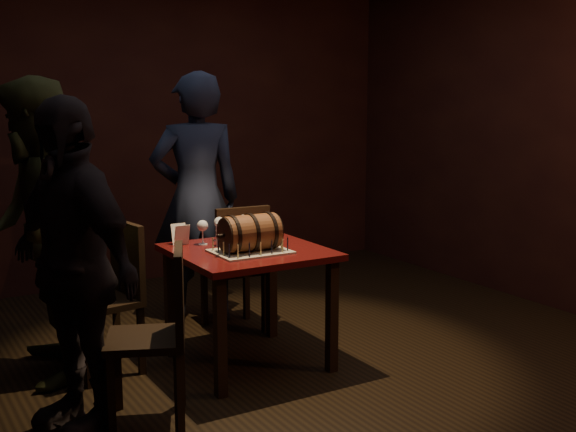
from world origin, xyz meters
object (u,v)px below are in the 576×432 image
Objects in this scene: person_left_rear at (37,232)px; barrel_cake at (250,233)px; wine_glass_right at (244,221)px; pint_of_ale at (221,235)px; wine_glass_mid at (219,223)px; chair_left_rear at (113,289)px; pub_table at (248,266)px; chair_left_front at (161,326)px; wine_glass_left at (202,227)px; person_back at (196,199)px; person_left_front at (71,268)px; chair_back at (238,261)px.

barrel_cake is at bearing 76.48° from person_left_rear.
pint_of_ale is (-0.23, -0.15, -0.05)m from wine_glass_right.
chair_left_rear reaches higher than wine_glass_mid.
chair_left_front is (-0.77, -0.50, -0.12)m from pub_table.
wine_glass_right is at bearing 9.16° from wine_glass_left.
wine_glass_left is 0.15m from wine_glass_mid.
person_back is (0.12, 1.08, 0.06)m from barrel_cake.
chair_left_front reaches higher than pint_of_ale.
wine_glass_mid is 0.09× the size of person_left_front.
wine_glass_left is (-0.16, 0.36, -0.01)m from barrel_cake.
wine_glass_right is at bearing -0.89° from wine_glass_mid.
person_left_front reaches higher than chair_left_front.
chair_left_rear is at bearing 166.00° from pint_of_ale.
barrel_cake is at bearing 85.77° from person_left_front.
wine_glass_left is 0.09× the size of person_back.
chair_left_rear is at bearing 149.74° from barrel_cake.
chair_back is 1.00× the size of chair_left_front.
person_left_front reaches higher than chair_left_rear.
wine_glass_right is at bearing 67.97° from barrel_cake.
chair_left_front is at bearing 54.58° from person_left_front.
wine_glass_right is 0.09× the size of person_back.
person_left_rear reaches higher than chair_left_front.
chair_back is (0.41, 0.33, -0.35)m from wine_glass_left.
wine_glass_left is at bearing 104.91° from person_left_front.
person_back reaches higher than person_left_front.
chair_left_rear is (-0.77, 0.33, -0.12)m from pub_table.
chair_left_rear is (-0.73, 0.43, -0.35)m from barrel_cake.
person_back reaches higher than barrel_cake.
chair_back is at bearing 47.53° from chair_left_front.
barrel_cake is 1.09m from person_back.
person_left_rear is at bearing 167.55° from pint_of_ale.
person_left_front reaches higher than pub_table.
barrel_cake is at bearing -110.27° from pub_table.
pub_table is 6.00× the size of pint_of_ale.
pub_table is 5.59× the size of wine_glass_left.
person_left_front is (-1.26, -1.35, -0.08)m from person_back.
wine_glass_left is 0.14m from pint_of_ale.
pub_table is at bearing -23.34° from chair_left_rear.
wine_glass_left is at bearing -141.59° from chair_back.
chair_left_front reaches higher than wine_glass_right.
person_back is (0.85, 0.66, 0.41)m from chair_left_rear.
person_left_rear is (-1.32, 0.09, 0.04)m from wine_glass_right.
barrel_cake is 1.18m from person_left_front.
person_left_rear is at bearing 161.17° from pub_table.
pub_table is 0.40m from wine_glass_left.
wine_glass_mid is 1.14m from chair_left_front.
chair_back is (0.09, 0.28, -0.35)m from wine_glass_right.
person_back is (-0.05, 0.68, 0.07)m from wine_glass_right.
person_back is at bearing 69.28° from wine_glass_left.
chair_left_rear reaches higher than pint_of_ale.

